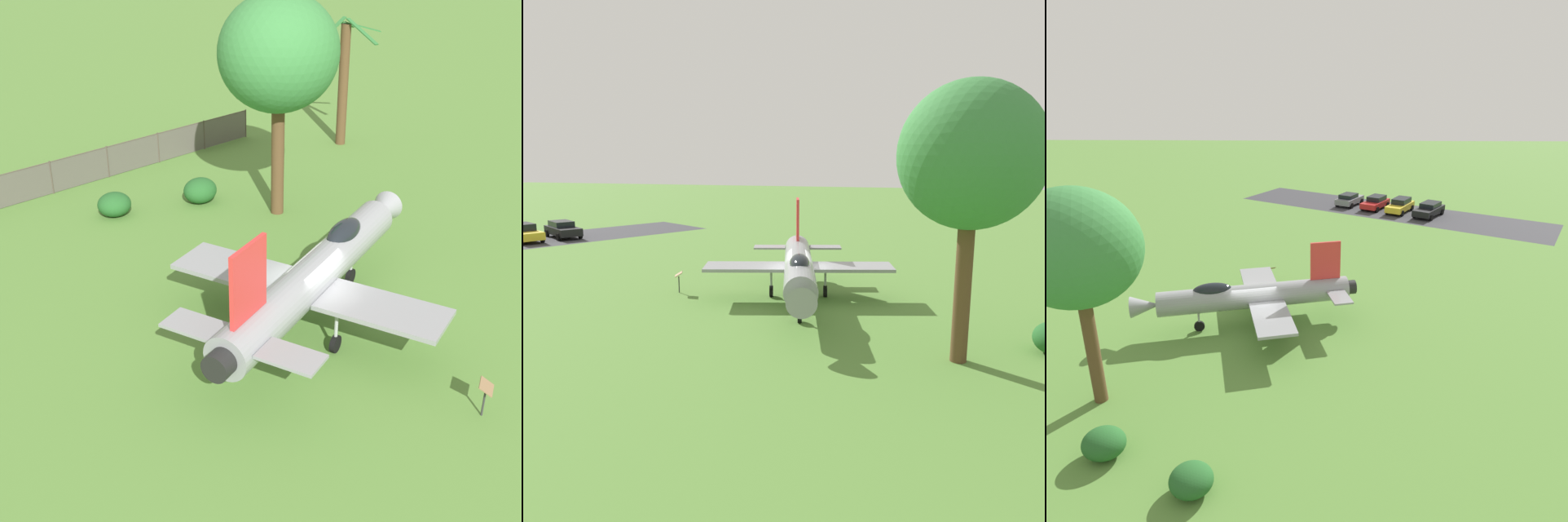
{
  "view_description": "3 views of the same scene",
  "coord_description": "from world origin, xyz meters",
  "views": [
    {
      "loc": [
        16.3,
        13.42,
        13.55
      ],
      "look_at": [
        1.36,
        -1.12,
        2.56
      ],
      "focal_mm": 49.59,
      "sensor_mm": 36.0,
      "label": 1
    },
    {
      "loc": [
        -25.35,
        -5.99,
        7.25
      ],
      "look_at": [
        1.05,
        1.03,
        1.87
      ],
      "focal_mm": 36.97,
      "sensor_mm": 36.0,
      "label": 2
    },
    {
      "loc": [
        3.65,
        -25.2,
        13.39
      ],
      "look_at": [
        2.84,
        6.95,
        1.5
      ],
      "focal_mm": 32.84,
      "sensor_mm": 36.0,
      "label": 3
    }
  ],
  "objects": [
    {
      "name": "palm_tree",
      "position": [
        -15.95,
        -11.48,
        3.59
      ],
      "size": [
        4.03,
        4.38,
        7.15
      ],
      "color": "brown",
      "rests_on": "ground_plane"
    },
    {
      "name": "shrub_by_tree",
      "position": [
        -4.46,
        -10.8,
        0.6
      ],
      "size": [
        1.65,
        1.48,
        1.2
      ],
      "color": "#235B26",
      "rests_on": "ground_plane"
    },
    {
      "name": "info_plaque",
      "position": [
        0.26,
        6.66,
        0.85
      ],
      "size": [
        0.71,
        0.6,
        1.14
      ],
      "color": "#333333",
      "rests_on": "ground_plane"
    },
    {
      "name": "ground_plane",
      "position": [
        0.0,
        0.0,
        0.0
      ],
      "size": [
        200.0,
        200.0,
        0.0
      ],
      "primitive_type": "plane",
      "color": "#568438"
    },
    {
      "name": "shrub_near_fence",
      "position": [
        -0.69,
        -12.45,
        0.54
      ],
      "size": [
        1.55,
        1.49,
        1.09
      ],
      "color": "#235B26",
      "rests_on": "ground_plane"
    },
    {
      "name": "perimeter_fence",
      "position": [
        -0.12,
        -16.78,
        0.89
      ],
      "size": [
        25.76,
        1.0,
        1.67
      ],
      "rotation": [
        0.0,
        0.0,
        6.25
      ],
      "color": "#4C4238",
      "rests_on": "ground_plane"
    },
    {
      "name": "shade_tree",
      "position": [
        -6.13,
        -7.36,
        7.19
      ],
      "size": [
        5.42,
        4.93,
        9.75
      ],
      "color": "brown",
      "rests_on": "ground_plane"
    },
    {
      "name": "display_jet",
      "position": [
        -0.32,
        -0.08,
        1.92
      ],
      "size": [
        12.83,
        9.71,
        4.87
      ],
      "rotation": [
        0.0,
        0.0,
        3.39
      ],
      "color": "gray",
      "rests_on": "ground_plane"
    }
  ]
}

